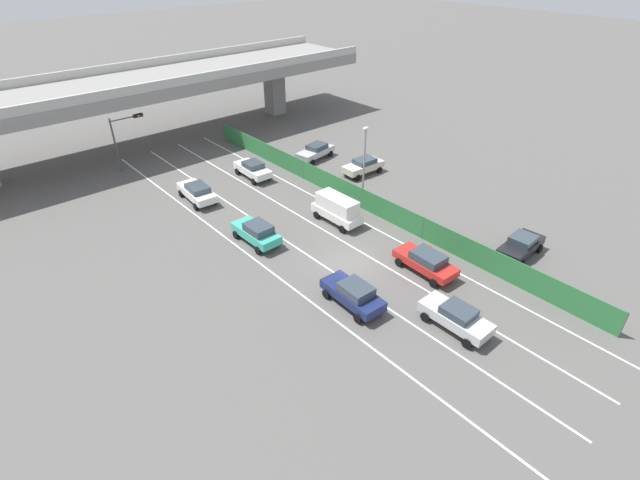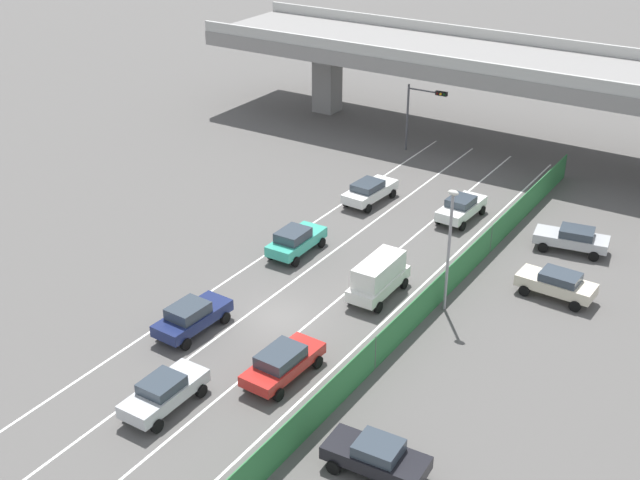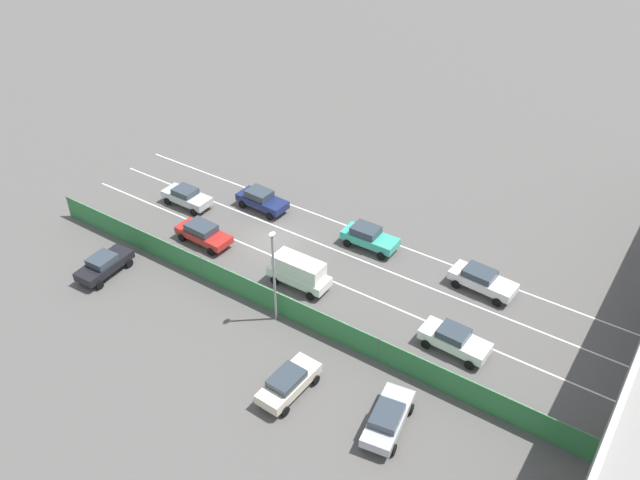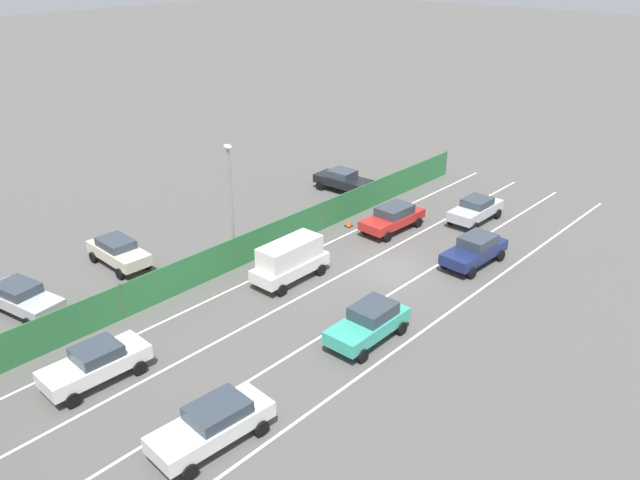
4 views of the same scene
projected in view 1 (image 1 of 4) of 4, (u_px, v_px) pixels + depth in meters
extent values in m
plane|color=#565451|center=(349.00, 263.00, 34.49)|extent=(300.00, 300.00, 0.00)
cube|color=silver|center=(246.00, 253.00, 35.54)|extent=(0.14, 47.96, 0.01)
cube|color=silver|center=(281.00, 238.00, 37.37)|extent=(0.14, 47.96, 0.01)
cube|color=silver|center=(313.00, 224.00, 39.21)|extent=(0.14, 47.96, 0.01)
cube|color=silver|center=(342.00, 211.00, 41.05)|extent=(0.14, 47.96, 0.01)
cube|color=gray|center=(146.00, 85.00, 51.24)|extent=(53.49, 10.85, 1.21)
cube|color=#B2B2AD|center=(166.00, 84.00, 47.37)|extent=(53.49, 0.30, 0.90)
cube|color=#B2B2AD|center=(125.00, 66.00, 53.99)|extent=(53.49, 0.30, 0.90)
cube|color=gray|center=(275.00, 91.00, 62.70)|extent=(2.04, 2.04, 6.04)
cube|color=#2D753D|center=(356.00, 196.00, 41.48)|extent=(0.06, 43.96, 1.88)
cylinder|color=#4C514C|center=(623.00, 325.00, 27.51)|extent=(0.10, 0.10, 1.88)
cylinder|color=#4C514C|center=(423.00, 228.00, 36.83)|extent=(0.10, 0.10, 1.88)
cylinder|color=#4C514C|center=(303.00, 170.00, 46.14)|extent=(0.10, 0.10, 1.88)
cylinder|color=#4C514C|center=(224.00, 131.00, 55.46)|extent=(0.10, 0.10, 1.88)
cube|color=red|center=(425.00, 263.00, 33.19)|extent=(1.99, 4.72, 0.56)
cube|color=#333D47|center=(428.00, 257.00, 32.76)|extent=(1.68, 2.35, 0.57)
cylinder|color=black|center=(399.00, 262.00, 33.98)|extent=(0.24, 0.65, 0.64)
cylinder|color=black|center=(416.00, 253.00, 34.94)|extent=(0.24, 0.65, 0.64)
cylinder|color=black|center=(434.00, 283.00, 31.90)|extent=(0.24, 0.65, 0.64)
cylinder|color=black|center=(450.00, 273.00, 32.86)|extent=(0.24, 0.65, 0.64)
cube|color=white|center=(253.00, 170.00, 46.50)|extent=(1.93, 4.52, 0.66)
cube|color=#333D47|center=(253.00, 165.00, 46.09)|extent=(1.62, 1.91, 0.50)
cylinder|color=black|center=(237.00, 172.00, 47.29)|extent=(0.24, 0.65, 0.64)
cylinder|color=black|center=(252.00, 167.00, 48.22)|extent=(0.24, 0.65, 0.64)
cylinder|color=black|center=(254.00, 182.00, 45.30)|extent=(0.24, 0.65, 0.64)
cylinder|color=black|center=(269.00, 177.00, 46.23)|extent=(0.24, 0.65, 0.64)
cube|color=teal|center=(256.00, 233.00, 36.45)|extent=(1.84, 4.41, 0.65)
cube|color=#333D47|center=(258.00, 228.00, 35.86)|extent=(1.60, 2.07, 0.59)
cylinder|color=black|center=(236.00, 235.00, 37.15)|extent=(0.23, 0.64, 0.64)
cylinder|color=black|center=(255.00, 227.00, 38.15)|extent=(0.23, 0.64, 0.64)
cylinder|color=black|center=(258.00, 250.00, 35.26)|extent=(0.23, 0.64, 0.64)
cylinder|color=black|center=(277.00, 242.00, 36.27)|extent=(0.23, 0.64, 0.64)
cube|color=#B7BABC|center=(455.00, 317.00, 28.31)|extent=(1.75, 4.41, 0.63)
cube|color=#333D47|center=(459.00, 311.00, 27.93)|extent=(1.54, 1.86, 0.49)
cylinder|color=black|center=(425.00, 317.00, 29.04)|extent=(0.22, 0.64, 0.64)
cylinder|color=black|center=(443.00, 305.00, 30.00)|extent=(0.22, 0.64, 0.64)
cylinder|color=black|center=(467.00, 344.00, 27.13)|extent=(0.22, 0.64, 0.64)
cylinder|color=black|center=(484.00, 330.00, 28.09)|extent=(0.22, 0.64, 0.64)
cube|color=silver|center=(337.00, 213.00, 39.06)|extent=(1.77, 4.58, 0.67)
cube|color=silver|center=(337.00, 204.00, 38.57)|extent=(1.56, 3.76, 1.15)
cylinder|color=black|center=(317.00, 215.00, 39.82)|extent=(0.23, 0.64, 0.64)
cylinder|color=black|center=(332.00, 208.00, 40.79)|extent=(0.23, 0.64, 0.64)
cylinder|color=black|center=(342.00, 229.00, 37.86)|extent=(0.23, 0.64, 0.64)
cylinder|color=black|center=(357.00, 222.00, 38.83)|extent=(0.23, 0.64, 0.64)
cube|color=navy|center=(352.00, 294.00, 30.15)|extent=(1.97, 4.54, 0.62)
cube|color=#333D47|center=(356.00, 289.00, 29.62)|extent=(1.65, 2.10, 0.59)
cylinder|color=black|center=(326.00, 294.00, 30.93)|extent=(0.25, 0.65, 0.64)
cylinder|color=black|center=(347.00, 284.00, 31.87)|extent=(0.25, 0.65, 0.64)
cylinder|color=black|center=(358.00, 319.00, 28.93)|extent=(0.25, 0.65, 0.64)
cylinder|color=black|center=(379.00, 307.00, 29.87)|extent=(0.25, 0.65, 0.64)
cube|color=silver|center=(197.00, 192.00, 42.31)|extent=(2.12, 4.80, 0.64)
cube|color=#333D47|center=(198.00, 188.00, 41.79)|extent=(1.73, 2.27, 0.48)
cylinder|color=black|center=(181.00, 194.00, 43.18)|extent=(0.26, 0.65, 0.64)
cylinder|color=black|center=(199.00, 188.00, 44.11)|extent=(0.26, 0.65, 0.64)
cylinder|color=black|center=(196.00, 207.00, 41.04)|extent=(0.26, 0.65, 0.64)
cylinder|color=black|center=(215.00, 201.00, 41.96)|extent=(0.26, 0.65, 0.64)
cube|color=black|center=(521.00, 246.00, 34.91)|extent=(4.43, 2.03, 0.60)
cube|color=#333D47|center=(523.00, 239.00, 34.67)|extent=(1.91, 1.67, 0.51)
cylinder|color=black|center=(522.00, 264.00, 33.74)|extent=(0.65, 0.26, 0.64)
cylinder|color=black|center=(498.00, 254.00, 34.82)|extent=(0.65, 0.26, 0.64)
cylinder|color=black|center=(540.00, 249.00, 35.48)|extent=(0.65, 0.26, 0.64)
cylinder|color=black|center=(517.00, 239.00, 36.56)|extent=(0.65, 0.26, 0.64)
cube|color=beige|center=(363.00, 167.00, 47.13)|extent=(4.38, 1.88, 0.65)
cube|color=#333D47|center=(365.00, 161.00, 46.93)|extent=(2.17, 1.59, 0.47)
cylinder|color=black|center=(358.00, 178.00, 46.05)|extent=(0.65, 0.24, 0.64)
cylinder|color=black|center=(346.00, 172.00, 47.17)|extent=(0.65, 0.24, 0.64)
cylinder|color=black|center=(379.00, 170.00, 47.61)|extent=(0.65, 0.24, 0.64)
cylinder|color=black|center=(367.00, 165.00, 48.73)|extent=(0.65, 0.24, 0.64)
cube|color=#B2B5B7|center=(315.00, 152.00, 50.44)|extent=(4.72, 2.47, 0.59)
cube|color=#333D47|center=(317.00, 146.00, 50.33)|extent=(2.26, 1.86, 0.49)
cylinder|color=black|center=(312.00, 162.00, 49.22)|extent=(0.67, 0.32, 0.64)
cylinder|color=black|center=(300.00, 158.00, 50.15)|extent=(0.67, 0.32, 0.64)
cylinder|color=black|center=(331.00, 154.00, 51.21)|extent=(0.67, 0.32, 0.64)
cylinder|color=black|center=(318.00, 150.00, 52.15)|extent=(0.67, 0.32, 0.64)
cylinder|color=#47474C|center=(116.00, 146.00, 46.60)|extent=(0.18, 0.18, 5.48)
cylinder|color=#47474C|center=(126.00, 118.00, 46.19)|extent=(3.13, 0.19, 0.12)
cube|color=black|center=(138.00, 115.00, 46.90)|extent=(0.97, 0.30, 0.32)
sphere|color=#390706|center=(136.00, 116.00, 46.63)|extent=(0.20, 0.20, 0.20)
sphere|color=#EFA319|center=(139.00, 116.00, 46.80)|extent=(0.20, 0.20, 0.20)
sphere|color=black|center=(142.00, 115.00, 46.97)|extent=(0.20, 0.20, 0.20)
cylinder|color=gray|center=(364.00, 169.00, 40.24)|extent=(0.16, 0.16, 6.80)
ellipsoid|color=silver|center=(366.00, 128.00, 38.32)|extent=(0.60, 0.36, 0.28)
cone|color=orange|center=(430.00, 247.00, 35.69)|extent=(0.36, 0.36, 0.56)
cube|color=black|center=(430.00, 250.00, 35.83)|extent=(0.47, 0.47, 0.03)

